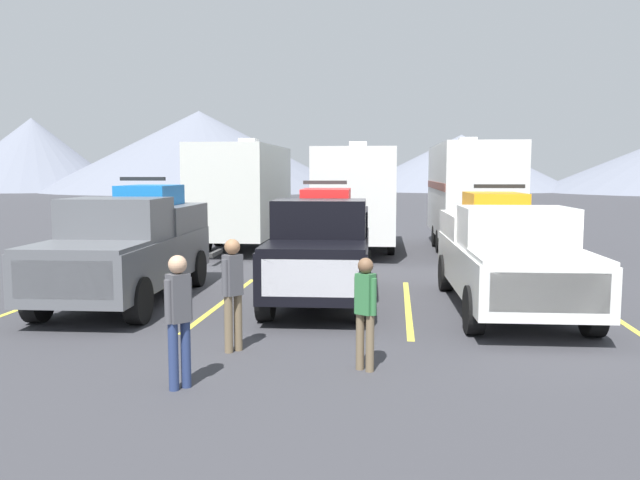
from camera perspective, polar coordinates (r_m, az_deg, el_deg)
ground_plane at (r=13.81m, az=-0.20°, el=-5.14°), size 240.00×240.00×0.00m
pickup_truck_a at (r=14.07m, az=-16.31°, el=-0.34°), size 2.30×5.72×2.56m
pickup_truck_b at (r=13.46m, az=0.21°, el=-0.49°), size 2.20×5.30×2.48m
pickup_truck_c at (r=13.24m, az=16.06°, el=-1.00°), size 2.37×5.92×2.41m
lot_stripe_a at (r=15.02m, az=-22.54°, el=-4.68°), size 0.12×5.50×0.01m
lot_stripe_b at (r=13.60m, az=-8.45°, el=-5.36°), size 0.12×5.50×0.01m
lot_stripe_c at (r=13.15m, az=7.73°, el=-5.75°), size 0.12×5.50×0.01m
lot_stripe_d at (r=13.76m, az=23.73°, el=-5.68°), size 0.12×5.50×0.01m
camper_trailer_a at (r=22.68m, az=-6.78°, el=4.36°), size 2.56×7.70×3.86m
camper_trailer_b at (r=21.71m, az=3.26°, el=4.12°), size 2.63×7.55×3.70m
camper_trailer_c at (r=22.70m, az=13.09°, el=4.28°), size 2.51×8.47×3.88m
person_a at (r=9.70m, az=-7.68°, el=-4.13°), size 0.31×0.32×1.69m
person_b at (r=8.73m, az=4.00°, el=-5.81°), size 0.31×0.27×1.54m
person_c at (r=8.16m, az=-12.33°, el=-6.25°), size 0.31×0.31×1.67m
mountain_ridge at (r=90.91m, az=3.06°, el=7.43°), size 122.39×44.89×11.19m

